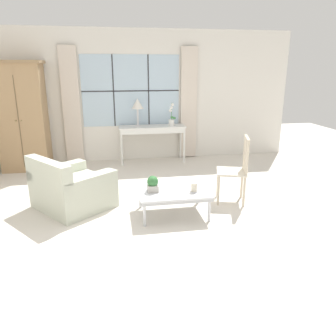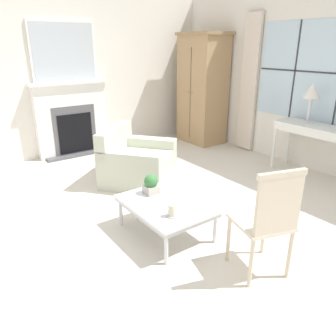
{
  "view_description": "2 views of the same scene",
  "coord_description": "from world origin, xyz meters",
  "px_view_note": "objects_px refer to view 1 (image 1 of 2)",
  "views": [
    {
      "loc": [
        -0.46,
        -4.28,
        2.0
      ],
      "look_at": [
        0.32,
        0.17,
        0.62
      ],
      "focal_mm": 35.0,
      "sensor_mm": 36.0,
      "label": 1
    },
    {
      "loc": [
        2.86,
        -1.85,
        1.92
      ],
      "look_at": [
        0.11,
        0.12,
        0.64
      ],
      "focal_mm": 35.0,
      "sensor_mm": 36.0,
      "label": 2
    }
  ],
  "objects_px": {
    "pillar_candle": "(194,188)",
    "side_chair_wooden": "(238,166)",
    "table_lamp": "(137,105)",
    "coffee_table": "(173,193)",
    "armchair_upholstered": "(72,190)",
    "console_table": "(152,130)",
    "armoire": "(22,116)",
    "potted_orchid": "(172,118)",
    "potted_plant_small": "(153,184)"
  },
  "relations": [
    {
      "from": "pillar_candle",
      "to": "side_chair_wooden",
      "type": "bearing_deg",
      "value": 27.26
    },
    {
      "from": "table_lamp",
      "to": "coffee_table",
      "type": "relative_size",
      "value": 0.6
    },
    {
      "from": "armchair_upholstered",
      "to": "coffee_table",
      "type": "xyz_separation_m",
      "value": [
        1.44,
        -0.5,
        0.05
      ]
    },
    {
      "from": "console_table",
      "to": "armchair_upholstered",
      "type": "distance_m",
      "value": 2.77
    },
    {
      "from": "armoire",
      "to": "table_lamp",
      "type": "distance_m",
      "value": 2.31
    },
    {
      "from": "potted_orchid",
      "to": "console_table",
      "type": "bearing_deg",
      "value": 175.45
    },
    {
      "from": "console_table",
      "to": "potted_plant_small",
      "type": "relative_size",
      "value": 6.41
    },
    {
      "from": "coffee_table",
      "to": "side_chair_wooden",
      "type": "bearing_deg",
      "value": 15.49
    },
    {
      "from": "armoire",
      "to": "side_chair_wooden",
      "type": "xyz_separation_m",
      "value": [
        3.6,
        -2.42,
        -0.49
      ]
    },
    {
      "from": "table_lamp",
      "to": "potted_plant_small",
      "type": "relative_size",
      "value": 2.63
    },
    {
      "from": "armchair_upholstered",
      "to": "coffee_table",
      "type": "relative_size",
      "value": 1.36
    },
    {
      "from": "potted_orchid",
      "to": "armchair_upholstered",
      "type": "height_order",
      "value": "potted_orchid"
    },
    {
      "from": "console_table",
      "to": "armchair_upholstered",
      "type": "relative_size",
      "value": 1.08
    },
    {
      "from": "side_chair_wooden",
      "to": "pillar_candle",
      "type": "height_order",
      "value": "side_chair_wooden"
    },
    {
      "from": "console_table",
      "to": "potted_orchid",
      "type": "xyz_separation_m",
      "value": [
        0.42,
        -0.03,
        0.26
      ]
    },
    {
      "from": "console_table",
      "to": "pillar_candle",
      "type": "relative_size",
      "value": 10.35
    },
    {
      "from": "potted_plant_small",
      "to": "side_chair_wooden",
      "type": "bearing_deg",
      "value": 12.04
    },
    {
      "from": "armchair_upholstered",
      "to": "potted_plant_small",
      "type": "height_order",
      "value": "armchair_upholstered"
    },
    {
      "from": "coffee_table",
      "to": "potted_orchid",
      "type": "bearing_deg",
      "value": 80.03
    },
    {
      "from": "console_table",
      "to": "potted_orchid",
      "type": "height_order",
      "value": "potted_orchid"
    },
    {
      "from": "coffee_table",
      "to": "potted_plant_small",
      "type": "relative_size",
      "value": 4.38
    },
    {
      "from": "console_table",
      "to": "potted_plant_small",
      "type": "xyz_separation_m",
      "value": [
        -0.35,
        -2.78,
        -0.23
      ]
    },
    {
      "from": "console_table",
      "to": "table_lamp",
      "type": "bearing_deg",
      "value": 171.14
    },
    {
      "from": "potted_orchid",
      "to": "pillar_candle",
      "type": "bearing_deg",
      "value": -94.27
    },
    {
      "from": "console_table",
      "to": "coffee_table",
      "type": "distance_m",
      "value": 2.81
    },
    {
      "from": "armchair_upholstered",
      "to": "potted_orchid",
      "type": "bearing_deg",
      "value": 49.56
    },
    {
      "from": "console_table",
      "to": "armchair_upholstered",
      "type": "xyz_separation_m",
      "value": [
        -1.5,
        -2.28,
        -0.44
      ]
    },
    {
      "from": "armoire",
      "to": "coffee_table",
      "type": "relative_size",
      "value": 2.19
    },
    {
      "from": "potted_orchid",
      "to": "coffee_table",
      "type": "distance_m",
      "value": 2.87
    },
    {
      "from": "pillar_candle",
      "to": "table_lamp",
      "type": "bearing_deg",
      "value": 99.8
    },
    {
      "from": "potted_orchid",
      "to": "side_chair_wooden",
      "type": "height_order",
      "value": "potted_orchid"
    },
    {
      "from": "side_chair_wooden",
      "to": "coffee_table",
      "type": "height_order",
      "value": "side_chair_wooden"
    },
    {
      "from": "table_lamp",
      "to": "side_chair_wooden",
      "type": "distance_m",
      "value": 2.93
    },
    {
      "from": "potted_plant_small",
      "to": "pillar_candle",
      "type": "height_order",
      "value": "potted_plant_small"
    },
    {
      "from": "pillar_candle",
      "to": "armchair_upholstered",
      "type": "bearing_deg",
      "value": 160.22
    },
    {
      "from": "potted_orchid",
      "to": "potted_plant_small",
      "type": "bearing_deg",
      "value": -105.69
    },
    {
      "from": "table_lamp",
      "to": "potted_orchid",
      "type": "xyz_separation_m",
      "value": [
        0.72,
        -0.08,
        -0.29
      ]
    },
    {
      "from": "potted_orchid",
      "to": "coffee_table",
      "type": "relative_size",
      "value": 0.5
    },
    {
      "from": "side_chair_wooden",
      "to": "pillar_candle",
      "type": "xyz_separation_m",
      "value": [
        -0.79,
        -0.41,
        -0.16
      ]
    },
    {
      "from": "pillar_candle",
      "to": "potted_orchid",
      "type": "bearing_deg",
      "value": 85.73
    },
    {
      "from": "armoire",
      "to": "console_table",
      "type": "bearing_deg",
      "value": 1.53
    },
    {
      "from": "console_table",
      "to": "coffee_table",
      "type": "height_order",
      "value": "console_table"
    },
    {
      "from": "table_lamp",
      "to": "pillar_candle",
      "type": "bearing_deg",
      "value": -80.2
    },
    {
      "from": "potted_plant_small",
      "to": "pillar_candle",
      "type": "bearing_deg",
      "value": -12.21
    },
    {
      "from": "console_table",
      "to": "side_chair_wooden",
      "type": "height_order",
      "value": "side_chair_wooden"
    },
    {
      "from": "potted_orchid",
      "to": "potted_plant_small",
      "type": "height_order",
      "value": "potted_orchid"
    },
    {
      "from": "pillar_candle",
      "to": "potted_plant_small",
      "type": "bearing_deg",
      "value": 167.79
    },
    {
      "from": "table_lamp",
      "to": "pillar_candle",
      "type": "xyz_separation_m",
      "value": [
        0.51,
        -2.94,
        -0.83
      ]
    },
    {
      "from": "armoire",
      "to": "potted_orchid",
      "type": "bearing_deg",
      "value": 0.68
    },
    {
      "from": "table_lamp",
      "to": "side_chair_wooden",
      "type": "bearing_deg",
      "value": -62.84
    }
  ]
}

